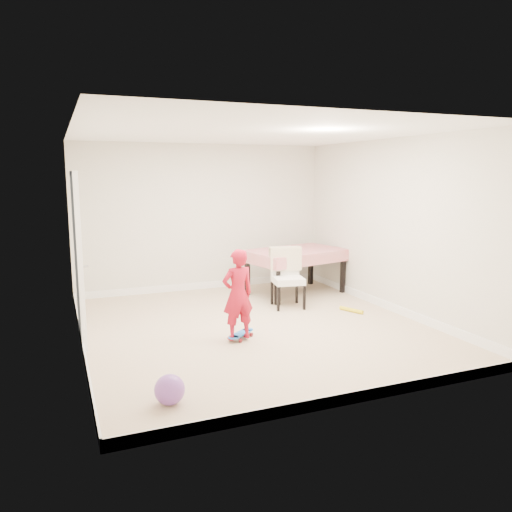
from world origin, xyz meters
name	(u,v)px	position (x,y,z in m)	size (l,w,h in m)	color
ground	(255,327)	(0.00, 0.00, 0.00)	(5.00, 5.00, 0.00)	tan
ceiling	(255,134)	(0.00, 0.00, 2.58)	(4.50, 5.00, 0.04)	white
wall_back	(203,218)	(0.00, 2.48, 1.30)	(4.50, 0.04, 2.60)	beige
wall_front	(360,263)	(0.00, -2.48, 1.30)	(4.50, 0.04, 2.60)	beige
wall_left	(77,241)	(-2.23, 0.00, 1.30)	(0.04, 5.00, 2.60)	beige
wall_right	(393,226)	(2.23, 0.00, 1.30)	(0.04, 5.00, 2.60)	beige
door	(78,260)	(-2.22, 0.30, 1.02)	(0.10, 0.94, 2.11)	white
baseboard_back	(204,285)	(0.00, 2.49, 0.06)	(4.50, 0.02, 0.12)	white
baseboard_front	(356,397)	(0.00, -2.49, 0.06)	(4.50, 0.02, 0.12)	white
baseboard_left	(83,343)	(-2.24, 0.00, 0.06)	(0.02, 5.00, 0.12)	white
baseboard_right	(390,306)	(2.24, 0.00, 0.06)	(0.02, 5.00, 0.12)	white
dining_table	(296,272)	(1.39, 1.53, 0.39)	(1.65, 1.04, 0.78)	#AB1B09
dining_chair	(288,278)	(0.87, 0.76, 0.47)	(0.51, 0.59, 0.94)	silver
skateboard	(241,336)	(-0.35, -0.39, 0.04)	(0.49, 0.18, 0.07)	blue
child	(238,297)	(-0.42, -0.47, 0.57)	(0.41, 0.27, 1.14)	#B41227
balloon	(170,390)	(-1.59, -1.87, 0.14)	(0.28, 0.28, 0.28)	purple
foam_toy	(351,310)	(1.64, 0.14, 0.03)	(0.06, 0.06, 0.40)	yellow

